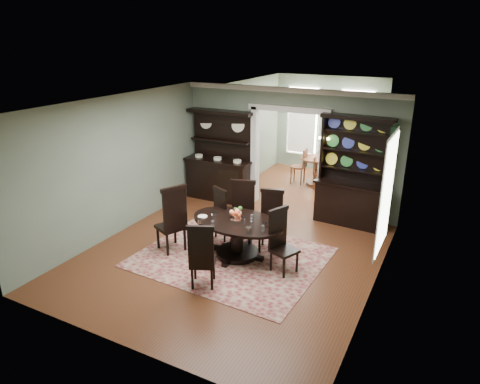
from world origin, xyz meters
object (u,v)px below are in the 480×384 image
object	(u,v)px
dining_table	(237,231)
parlor_table	(316,167)
sideboard	(220,169)
welsh_dresser	(351,186)

from	to	relation	value
dining_table	parlor_table	world-z (taller)	parlor_table
sideboard	parlor_table	xyz separation A→B (m)	(1.93, 2.23, -0.29)
welsh_dresser	dining_table	bearing A→B (deg)	-117.30
parlor_table	dining_table	bearing A→B (deg)	-90.22
welsh_dresser	parlor_table	xyz separation A→B (m)	(-1.54, 2.23, -0.37)
sideboard	parlor_table	bearing A→B (deg)	48.08
sideboard	welsh_dresser	world-z (taller)	welsh_dresser
dining_table	parlor_table	xyz separation A→B (m)	(0.02, 4.86, 0.00)
dining_table	parlor_table	size ratio (longest dim) A/B	2.31
dining_table	welsh_dresser	distance (m)	3.08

